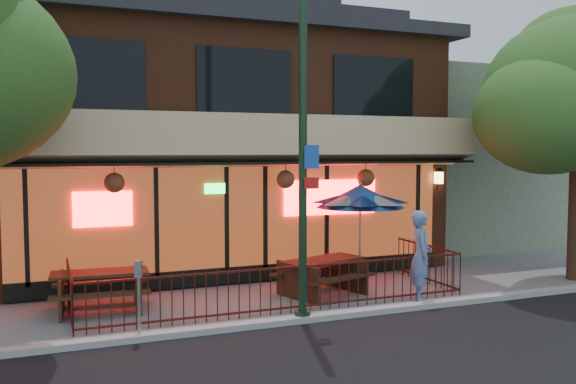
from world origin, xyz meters
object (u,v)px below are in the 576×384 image
picnic_table_left (100,285)px  patio_umbrella (360,196)px  street_light (303,159)px  pedestrian (421,256)px  picnic_table_right (322,271)px  parking_meter_near (139,286)px

picnic_table_left → patio_umbrella: patio_umbrella is taller
street_light → patio_umbrella: size_ratio=2.76×
picnic_table_left → pedestrian: (6.66, -1.72, 0.46)m
picnic_table_left → pedestrian: pedestrian is taller
picnic_table_left → picnic_table_right: 4.89m
picnic_table_left → pedestrian: 6.89m
parking_meter_near → street_light: bearing=-0.0°
parking_meter_near → pedestrian: bearing=4.6°
picnic_table_left → parking_meter_near: size_ratio=1.45×
picnic_table_right → patio_umbrella: 2.44m
patio_umbrella → parking_meter_near: (-5.91, -2.80, -1.22)m
patio_umbrella → parking_meter_near: 6.66m
street_light → picnic_table_right: 3.41m
street_light → parking_meter_near: 3.83m
picnic_table_right → patio_umbrella: (1.52, 1.00, 1.62)m
patio_umbrella → pedestrian: bearing=-83.3°
picnic_table_right → patio_umbrella: size_ratio=0.91×
parking_meter_near → patio_umbrella: bearing=25.3°
pedestrian → parking_meter_near: bearing=119.6°
picnic_table_left → parking_meter_near: 2.31m
picnic_table_left → street_light: bearing=-31.7°
picnic_table_right → pedestrian: (1.79, -1.30, 0.46)m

